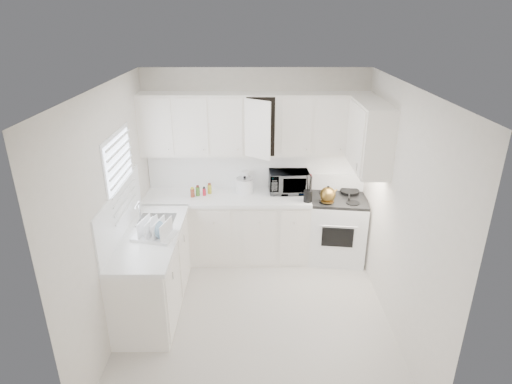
{
  "coord_description": "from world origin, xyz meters",
  "views": [
    {
      "loc": [
        -0.02,
        -4.07,
        3.24
      ],
      "look_at": [
        0.0,
        0.7,
        1.25
      ],
      "focal_mm": 30.23,
      "sensor_mm": 36.0,
      "label": 1
    }
  ],
  "objects_px": {
    "rice_cooker": "(245,184)",
    "utensil_crock": "(308,188)",
    "dish_rack": "(154,227)",
    "stove": "(337,220)",
    "tea_kettle": "(328,193)",
    "microwave": "(289,179)"
  },
  "relations": [
    {
      "from": "stove",
      "to": "dish_rack",
      "type": "height_order",
      "value": "dish_rack"
    },
    {
      "from": "stove",
      "to": "tea_kettle",
      "type": "bearing_deg",
      "value": -131.01
    },
    {
      "from": "utensil_crock",
      "to": "microwave",
      "type": "bearing_deg",
      "value": 123.64
    },
    {
      "from": "tea_kettle",
      "to": "utensil_crock",
      "type": "bearing_deg",
      "value": 167.22
    },
    {
      "from": "stove",
      "to": "rice_cooker",
      "type": "bearing_deg",
      "value": -178.79
    },
    {
      "from": "tea_kettle",
      "to": "rice_cooker",
      "type": "distance_m",
      "value": 1.13
    },
    {
      "from": "tea_kettle",
      "to": "microwave",
      "type": "relative_size",
      "value": 0.48
    },
    {
      "from": "stove",
      "to": "utensil_crock",
      "type": "height_order",
      "value": "utensil_crock"
    },
    {
      "from": "dish_rack",
      "to": "stove",
      "type": "bearing_deg",
      "value": 40.59
    },
    {
      "from": "microwave",
      "to": "utensil_crock",
      "type": "distance_m",
      "value": 0.41
    },
    {
      "from": "rice_cooker",
      "to": "utensil_crock",
      "type": "xyz_separation_m",
      "value": [
        0.83,
        -0.31,
        0.07
      ]
    },
    {
      "from": "tea_kettle",
      "to": "microwave",
      "type": "xyz_separation_m",
      "value": [
        -0.49,
        0.33,
        0.07
      ]
    },
    {
      "from": "stove",
      "to": "tea_kettle",
      "type": "distance_m",
      "value": 0.53
    },
    {
      "from": "stove",
      "to": "dish_rack",
      "type": "distance_m",
      "value": 2.56
    },
    {
      "from": "rice_cooker",
      "to": "dish_rack",
      "type": "height_order",
      "value": "same"
    },
    {
      "from": "rice_cooker",
      "to": "dish_rack",
      "type": "bearing_deg",
      "value": -115.58
    },
    {
      "from": "rice_cooker",
      "to": "tea_kettle",
      "type": "bearing_deg",
      "value": -3.7
    },
    {
      "from": "stove",
      "to": "rice_cooker",
      "type": "xyz_separation_m",
      "value": [
        -1.27,
        0.14,
        0.48
      ]
    },
    {
      "from": "tea_kettle",
      "to": "dish_rack",
      "type": "height_order",
      "value": "dish_rack"
    },
    {
      "from": "tea_kettle",
      "to": "microwave",
      "type": "distance_m",
      "value": 0.59
    },
    {
      "from": "rice_cooker",
      "to": "utensil_crock",
      "type": "distance_m",
      "value": 0.89
    },
    {
      "from": "utensil_crock",
      "to": "rice_cooker",
      "type": "bearing_deg",
      "value": 159.37
    }
  ]
}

